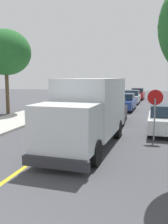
# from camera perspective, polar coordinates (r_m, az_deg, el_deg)

# --- Properties ---
(centre_line_yellow) EXTENTS (0.16, 56.00, 0.01)m
(centre_line_yellow) POSITION_cam_1_polar(r_m,az_deg,el_deg) (13.87, -4.01, -5.75)
(centre_line_yellow) COLOR gold
(centre_line_yellow) RESTS_ON ground
(box_truck) EXTENTS (2.78, 7.30, 3.20)m
(box_truck) POSITION_cam_1_polar(r_m,az_deg,el_deg) (11.87, 1.02, 0.61)
(box_truck) COLOR silver
(box_truck) RESTS_ON ground
(parked_car_near) EXTENTS (1.94, 4.46, 1.67)m
(parked_car_near) POSITION_cam_1_polar(r_m,az_deg,el_deg) (18.68, 6.67, 0.21)
(parked_car_near) COLOR black
(parked_car_near) RESTS_ON ground
(parked_car_mid) EXTENTS (1.99, 4.48, 1.67)m
(parked_car_mid) POSITION_cam_1_polar(r_m,az_deg,el_deg) (25.18, 9.27, 2.13)
(parked_car_mid) COLOR #2D4793
(parked_car_mid) RESTS_ON ground
(parked_car_far) EXTENTS (1.98, 4.47, 1.67)m
(parked_car_far) POSITION_cam_1_polar(r_m,az_deg,el_deg) (31.73, 10.78, 3.26)
(parked_car_far) COLOR #B7B7BC
(parked_car_far) RESTS_ON ground
(parked_car_furthest) EXTENTS (1.95, 4.46, 1.67)m
(parked_car_furthest) POSITION_cam_1_polar(r_m,az_deg,el_deg) (38.02, 12.00, 3.97)
(parked_car_furthest) COLOR maroon
(parked_car_furthest) RESTS_ON ground
(parked_van_across) EXTENTS (1.88, 4.43, 1.67)m
(parked_van_across) POSITION_cam_1_polar(r_m,az_deg,el_deg) (15.56, 17.67, -1.65)
(parked_van_across) COLOR silver
(parked_van_across) RESTS_ON ground
(stop_sign) EXTENTS (0.80, 0.10, 2.65)m
(stop_sign) POSITION_cam_1_polar(r_m,az_deg,el_deg) (13.31, 15.72, 1.49)
(stop_sign) COLOR gray
(stop_sign) RESTS_ON ground
(street_tree_down_block) EXTENTS (4.38, 4.38, 7.38)m
(street_tree_down_block) POSITION_cam_1_polar(r_m,az_deg,el_deg) (23.58, -17.26, 12.70)
(street_tree_down_block) COLOR brown
(street_tree_down_block) RESTS_ON ground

